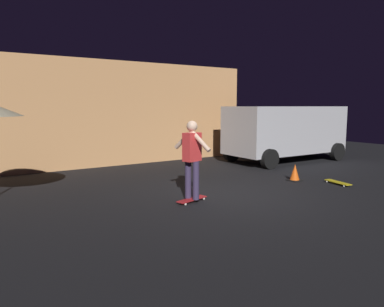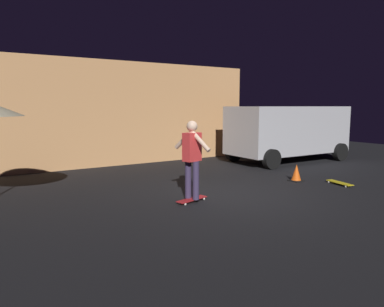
{
  "view_description": "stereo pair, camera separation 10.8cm",
  "coord_description": "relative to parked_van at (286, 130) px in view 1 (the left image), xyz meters",
  "views": [
    {
      "loc": [
        -5.18,
        -6.44,
        2.05
      ],
      "look_at": [
        -1.01,
        -0.11,
        1.05
      ],
      "focal_mm": 33.91,
      "sensor_mm": 36.0,
      "label": 1
    },
    {
      "loc": [
        -5.09,
        -6.5,
        2.05
      ],
      "look_at": [
        -1.01,
        -0.11,
        1.05
      ],
      "focal_mm": 33.91,
      "sensor_mm": 36.0,
      "label": 2
    }
  ],
  "objects": [
    {
      "name": "low_building",
      "position": [
        -5.67,
        4.66,
        0.62
      ],
      "size": [
        10.63,
        4.5,
        3.57
      ],
      "color": "tan",
      "rests_on": "ground_plane"
    },
    {
      "name": "traffic_cone",
      "position": [
        -2.57,
        -2.71,
        -0.95
      ],
      "size": [
        0.34,
        0.34,
        0.46
      ],
      "color": "black",
      "rests_on": "ground_plane"
    },
    {
      "name": "skateboard_spare",
      "position": [
        -1.99,
        -3.65,
        -1.11
      ],
      "size": [
        0.35,
        0.8,
        0.07
      ],
      "color": "gold",
      "rests_on": "ground_plane"
    },
    {
      "name": "skater",
      "position": [
        -6.16,
        -3.0,
        -0.12
      ],
      "size": [
        0.42,
        0.97,
        1.67
      ],
      "color": "#382D4C",
      "rests_on": "skateboard_ridden"
    },
    {
      "name": "skateboard_ridden",
      "position": [
        -6.16,
        -3.0,
        -1.11
      ],
      "size": [
        0.81,
        0.4,
        0.07
      ],
      "color": "#AD1E23",
      "rests_on": "ground_plane"
    },
    {
      "name": "parked_van",
      "position": [
        0.0,
        0.0,
        0.0
      ],
      "size": [
        4.64,
        2.27,
        2.03
      ],
      "color": "#B2B2B7",
      "rests_on": "ground_plane"
    },
    {
      "name": "ground_plane",
      "position": [
        -5.14,
        -2.89,
        -1.16
      ],
      "size": [
        28.0,
        28.0,
        0.0
      ],
      "primitive_type": "plane",
      "color": "black"
    }
  ]
}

